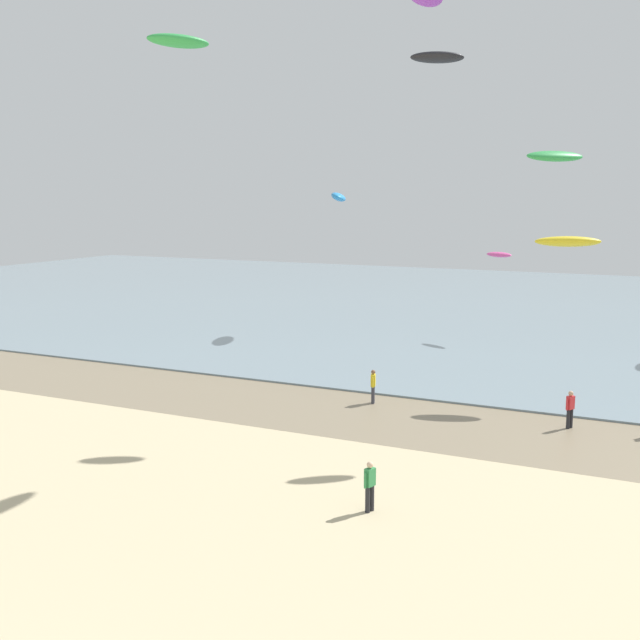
# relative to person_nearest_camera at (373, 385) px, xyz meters

# --- Properties ---
(wet_sand_strip) EXTENTS (120.00, 7.62, 0.01)m
(wet_sand_strip) POSITION_rel_person_nearest_camera_xyz_m (2.46, -2.18, -0.91)
(wet_sand_strip) COLOR #84755B
(wet_sand_strip) RESTS_ON ground
(sea) EXTENTS (160.00, 70.00, 0.10)m
(sea) POSITION_rel_person_nearest_camera_xyz_m (2.46, 36.63, -0.87)
(sea) COLOR gray
(sea) RESTS_ON ground
(person_nearest_camera) EXTENTS (0.31, 0.55, 1.71)m
(person_nearest_camera) POSITION_rel_person_nearest_camera_xyz_m (0.00, 0.00, 0.00)
(person_nearest_camera) COLOR #383842
(person_nearest_camera) RESTS_ON ground
(person_mid_beach) EXTENTS (0.32, 0.55, 1.71)m
(person_mid_beach) POSITION_rel_person_nearest_camera_xyz_m (4.78, -12.51, 0.00)
(person_mid_beach) COLOR #232328
(person_mid_beach) RESTS_ON ground
(person_far_down_beach) EXTENTS (0.36, 0.52, 1.71)m
(person_far_down_beach) POSITION_rel_person_nearest_camera_xyz_m (9.47, -0.16, 0.00)
(person_far_down_beach) COLOR #232328
(person_far_down_beach) RESTS_ON ground
(kite_aloft_0) EXTENTS (2.65, 2.01, 0.67)m
(kite_aloft_0) POSITION_rel_person_nearest_camera_xyz_m (2.62, 1.00, 15.69)
(kite_aloft_0) COLOR black
(kite_aloft_3) EXTENTS (1.96, 2.48, 0.57)m
(kite_aloft_3) POSITION_rel_person_nearest_camera_xyz_m (-3.39, -10.95, 14.83)
(kite_aloft_3) COLOR green
(kite_aloft_5) EXTENTS (2.56, 2.30, 0.63)m
(kite_aloft_5) POSITION_rel_person_nearest_camera_xyz_m (8.44, -1.15, 10.97)
(kite_aloft_5) COLOR green
(kite_aloft_7) EXTENTS (3.43, 2.05, 0.70)m
(kite_aloft_7) POSITION_rel_person_nearest_camera_xyz_m (8.29, 5.35, 7.09)
(kite_aloft_7) COLOR yellow
(kite_aloft_8) EXTENTS (2.55, 3.80, 0.96)m
(kite_aloft_8) POSITION_rel_person_nearest_camera_xyz_m (-10.23, 18.68, 9.29)
(kite_aloft_8) COLOR #2384D1
(kite_aloft_10) EXTENTS (2.31, 1.74, 0.44)m
(kite_aloft_10) POSITION_rel_person_nearest_camera_xyz_m (1.73, 19.97, 5.24)
(kite_aloft_10) COLOR #E54C99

